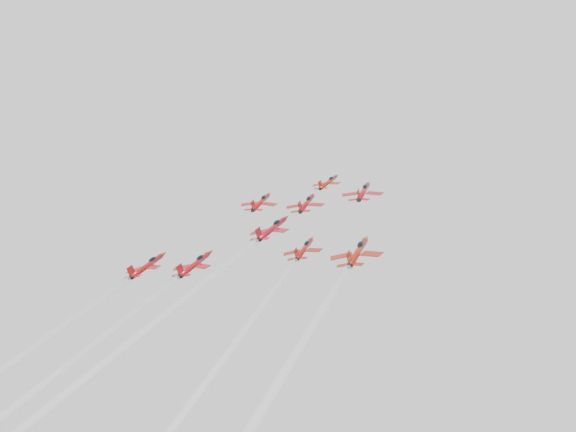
% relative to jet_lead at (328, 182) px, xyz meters
% --- Properties ---
extents(jet_lead, '(8.45, 10.74, 7.09)m').
position_rel_jet_lead_xyz_m(jet_lead, '(0.00, 0.00, 0.00)').
color(jet_lead, '#A81B10').
extents(jet_row2_left, '(10.23, 13.00, 8.58)m').
position_rel_jet_lead_xyz_m(jet_row2_left, '(-15.36, -9.11, -5.60)').
color(jet_row2_left, '#B31111').
extents(jet_row2_center, '(9.99, 12.70, 8.38)m').
position_rel_jet_lead_xyz_m(jet_row2_center, '(-0.19, -12.99, -8.00)').
color(jet_row2_center, '#A70F10').
extents(jet_row2_right, '(10.35, 13.15, 8.68)m').
position_rel_jet_lead_xyz_m(jet_row2_right, '(13.30, -9.17, -5.64)').
color(jet_row2_right, '#B01018').
extents(jet_center, '(10.53, 98.06, 61.23)m').
position_rel_jet_lead_xyz_m(jet_center, '(-2.86, -69.28, -42.81)').
color(jet_center, '#A20F1E').
extents(jet_rear_left, '(9.80, 91.24, 56.97)m').
position_rel_jet_lead_xyz_m(jet_rear_left, '(-13.69, -80.77, -49.89)').
color(jet_rear_left, '#A81016').
extents(jet_rear_right, '(8.60, 80.12, 50.02)m').
position_rel_jet_lead_xyz_m(jet_rear_right, '(10.45, -72.10, -44.54)').
color(jet_rear_right, '#9B1A0E').
extents(jet_rear_farright, '(10.55, 98.25, 61.34)m').
position_rel_jet_lead_xyz_m(jet_rear_farright, '(22.97, -82.69, -51.08)').
color(jet_rear_farright, '#A21F0F').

